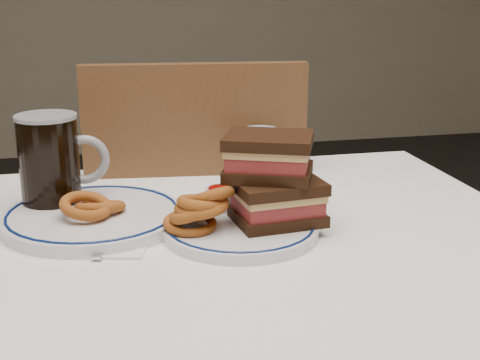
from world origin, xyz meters
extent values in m
cube|color=white|center=(0.00, 0.00, 0.73)|extent=(1.26, 0.86, 0.03)
cylinder|color=#4C2618|center=(0.54, 0.34, 0.35)|extent=(0.06, 0.06, 0.71)
cube|color=white|center=(0.00, 0.43, 0.65)|extent=(1.26, 0.01, 0.17)
cube|color=#4C2618|center=(0.15, 0.55, 0.46)|extent=(0.50, 0.50, 0.04)
cylinder|color=#4C2618|center=(0.36, 0.72, 0.22)|extent=(0.04, 0.04, 0.44)
cylinder|color=#4C2618|center=(-0.02, 0.76, 0.22)|extent=(0.04, 0.04, 0.44)
cube|color=#4C2618|center=(0.13, 0.35, 0.73)|extent=(0.45, 0.08, 0.49)
cylinder|color=silver|center=(0.14, 0.00, 0.76)|extent=(0.25, 0.25, 0.02)
torus|color=#0A1C4F|center=(0.14, 0.00, 0.77)|extent=(0.23, 0.23, 0.00)
cube|color=black|center=(0.20, 0.00, 0.78)|extent=(0.14, 0.12, 0.02)
cube|color=maroon|center=(0.20, 0.00, 0.80)|extent=(0.13, 0.11, 0.02)
cube|color=tan|center=(0.20, 0.00, 0.81)|extent=(0.14, 0.11, 0.01)
cube|color=black|center=(0.20, 0.00, 0.83)|extent=(0.14, 0.12, 0.02)
cube|color=black|center=(0.19, 0.02, 0.84)|extent=(0.16, 0.15, 0.02)
cube|color=maroon|center=(0.19, 0.02, 0.86)|extent=(0.15, 0.14, 0.02)
cube|color=tan|center=(0.19, 0.02, 0.88)|extent=(0.16, 0.14, 0.01)
cube|color=black|center=(0.19, 0.02, 0.90)|extent=(0.16, 0.15, 0.02)
torus|color=brown|center=(0.06, 0.00, 0.78)|extent=(0.08, 0.08, 0.02)
torus|color=brown|center=(0.07, 0.01, 0.78)|extent=(0.07, 0.07, 0.03)
torus|color=brown|center=(0.06, -0.01, 0.80)|extent=(0.07, 0.07, 0.05)
torus|color=brown|center=(0.08, -0.01, 0.80)|extent=(0.09, 0.09, 0.03)
torus|color=brown|center=(0.08, -0.01, 0.81)|extent=(0.08, 0.07, 0.04)
torus|color=brown|center=(0.10, 0.00, 0.82)|extent=(0.08, 0.08, 0.06)
cylinder|color=silver|center=(0.13, 0.09, 0.78)|extent=(0.06, 0.06, 0.03)
cylinder|color=#7F0402|center=(0.13, 0.09, 0.79)|extent=(0.05, 0.05, 0.01)
cylinder|color=black|center=(-0.15, 0.17, 0.83)|extent=(0.10, 0.10, 0.17)
cylinder|color=gray|center=(-0.15, 0.17, 0.92)|extent=(0.10, 0.10, 0.01)
torus|color=gray|center=(-0.09, 0.18, 0.84)|extent=(0.09, 0.02, 0.09)
cylinder|color=#9BB1C8|center=(0.24, 0.26, 0.80)|extent=(0.07, 0.07, 0.11)
cylinder|color=silver|center=(-0.08, 0.10, 0.76)|extent=(0.30, 0.30, 0.02)
torus|color=#0A1C4F|center=(-0.08, 0.10, 0.77)|extent=(0.28, 0.28, 0.01)
torus|color=brown|center=(-0.07, 0.10, 0.78)|extent=(0.08, 0.09, 0.04)
torus|color=brown|center=(-0.09, 0.08, 0.79)|extent=(0.09, 0.09, 0.04)
cube|color=white|center=(-0.06, 0.00, 0.75)|extent=(0.15, 0.15, 0.00)
cube|color=#B9B9BE|center=(-0.06, 0.00, 0.76)|extent=(0.06, 0.14, 0.00)
cube|color=#B9B9BE|center=(-0.04, 0.08, 0.76)|extent=(0.03, 0.04, 0.00)
camera|label=1|loc=(-0.07, -0.96, 1.14)|focal=50.00mm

